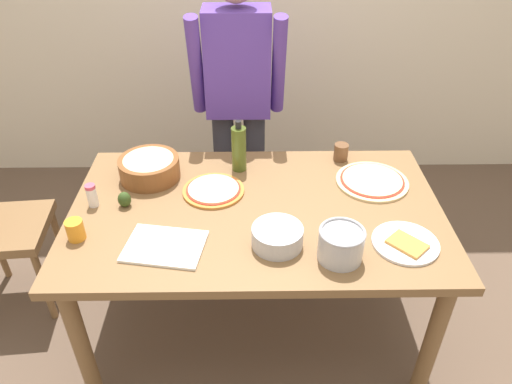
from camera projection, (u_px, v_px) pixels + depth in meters
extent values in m
plane|color=brown|center=(256.00, 324.00, 2.51)|extent=(8.00, 8.00, 0.00)
cube|color=brown|center=(256.00, 212.00, 2.09)|extent=(1.60, 0.96, 0.04)
cylinder|color=brown|center=(82.00, 347.00, 1.97)|extent=(0.07, 0.07, 0.72)
cylinder|color=brown|center=(432.00, 342.00, 1.99)|extent=(0.07, 0.07, 0.72)
cylinder|color=brown|center=(123.00, 223.00, 2.62)|extent=(0.07, 0.07, 0.72)
cylinder|color=brown|center=(386.00, 221.00, 2.64)|extent=(0.07, 0.07, 0.72)
cylinder|color=#2D2D38|center=(225.00, 176.00, 2.89)|extent=(0.12, 0.12, 0.85)
cylinder|color=#2D2D38|center=(255.00, 176.00, 2.89)|extent=(0.12, 0.12, 0.85)
cube|color=#56389E|center=(238.00, 63.00, 2.48)|extent=(0.34, 0.20, 0.55)
cylinder|color=#56389E|center=(196.00, 67.00, 2.44)|extent=(0.07, 0.21, 0.55)
cylinder|color=#56389E|center=(279.00, 66.00, 2.44)|extent=(0.07, 0.21, 0.55)
cube|color=brown|center=(5.00, 229.00, 2.41)|extent=(0.43, 0.43, 0.05)
cylinder|color=brown|center=(45.00, 286.00, 2.43)|extent=(0.04, 0.04, 0.45)
cylinder|color=brown|center=(60.00, 242.00, 2.70)|extent=(0.04, 0.04, 0.45)
cylinder|color=beige|center=(372.00, 181.00, 2.23)|extent=(0.33, 0.33, 0.01)
cylinder|color=#B22D1E|center=(372.00, 180.00, 2.23)|extent=(0.29, 0.29, 0.00)
cylinder|color=beige|center=(372.00, 179.00, 2.22)|extent=(0.27, 0.27, 0.00)
cylinder|color=#C67A33|center=(214.00, 191.00, 2.17)|extent=(0.28, 0.28, 0.01)
cylinder|color=#B22D1E|center=(213.00, 189.00, 2.17)|extent=(0.25, 0.25, 0.00)
cylinder|color=beige|center=(213.00, 188.00, 2.16)|extent=(0.23, 0.23, 0.00)
cylinder|color=white|center=(405.00, 243.00, 1.88)|extent=(0.26, 0.26, 0.01)
cube|color=#CC8438|center=(407.00, 244.00, 1.86)|extent=(0.17, 0.17, 0.01)
cylinder|color=brown|center=(149.00, 168.00, 2.24)|extent=(0.28, 0.28, 0.10)
ellipsoid|color=beige|center=(148.00, 161.00, 2.22)|extent=(0.25, 0.25, 0.05)
cylinder|color=#B7B7BC|center=(277.00, 237.00, 1.86)|extent=(0.20, 0.20, 0.08)
cylinder|color=#47561E|center=(239.00, 149.00, 2.27)|extent=(0.07, 0.07, 0.22)
cylinder|color=black|center=(238.00, 125.00, 2.19)|extent=(0.03, 0.03, 0.04)
cylinder|color=#B7B7BC|center=(341.00, 245.00, 1.79)|extent=(0.17, 0.17, 0.12)
torus|color=#A5A5AD|center=(343.00, 232.00, 1.75)|extent=(0.17, 0.17, 0.01)
cylinder|color=orange|center=(75.00, 230.00, 1.89)|extent=(0.07, 0.07, 0.08)
cylinder|color=brown|center=(341.00, 152.00, 2.38)|extent=(0.07, 0.07, 0.08)
cylinder|color=white|center=(92.00, 197.00, 2.06)|extent=(0.04, 0.04, 0.09)
cylinder|color=#D84C66|center=(90.00, 187.00, 2.03)|extent=(0.04, 0.04, 0.02)
cube|color=white|center=(165.00, 246.00, 1.86)|extent=(0.33, 0.27, 0.01)
ellipsoid|color=#2D4219|center=(124.00, 199.00, 2.07)|extent=(0.06, 0.06, 0.07)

